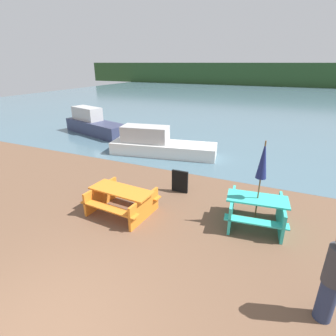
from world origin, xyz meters
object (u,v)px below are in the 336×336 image
picnic_table_orange (122,198)px  signboard (180,181)px  umbrella_navy (263,161)px  boat_second (94,124)px  boat (158,144)px  picnic_table_teal (256,209)px  person (333,280)px

picnic_table_orange → signboard: bearing=61.1°
umbrella_navy → boat_second: (-10.14, 6.06, -1.25)m
umbrella_navy → signboard: umbrella_navy is taller
picnic_table_orange → umbrella_navy: size_ratio=0.82×
picnic_table_orange → umbrella_navy: (3.56, 0.91, 1.37)m
boat → boat_second: size_ratio=1.07×
boat_second → umbrella_navy: bearing=-14.9°
picnic_table_teal → boat: bearing=139.6°
boat_second → signboard: size_ratio=6.26×
picnic_table_orange → picnic_table_teal: picnic_table_teal is taller
umbrella_navy → boat_second: 11.88m
picnic_table_teal → person: person is taller
boat → signboard: size_ratio=6.71×
picnic_table_teal → umbrella_navy: size_ratio=0.72×
boat → umbrella_navy: bearing=-50.7°
picnic_table_teal → boat: 6.44m
umbrella_navy → boat: 6.57m
person → signboard: person is taller
picnic_table_orange → person: person is taller
boat_second → person: bearing=-20.3°
picnic_table_teal → boat_second: boat_second is taller
person → signboard: bearing=139.5°
picnic_table_teal → signboard: size_ratio=2.23×
picnic_table_teal → boat_second: bearing=149.1°
signboard → person: bearing=-40.5°
picnic_table_orange → person: 5.20m
boat → person: person is taller
boat → boat_second: boat_second is taller
picnic_table_teal → person: bearing=-59.6°
person → picnic_table_teal: bearing=120.4°
picnic_table_orange → picnic_table_teal: size_ratio=1.14×
boat_second → person: person is taller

